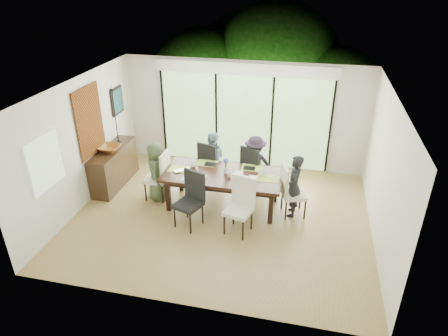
% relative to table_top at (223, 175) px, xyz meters
% --- Properties ---
extents(floor, '(6.00, 5.00, 0.01)m').
position_rel_table_top_xyz_m(floor, '(0.06, -0.41, -0.75)').
color(floor, brown).
rests_on(floor, ground).
extents(ceiling, '(6.00, 5.00, 0.01)m').
position_rel_table_top_xyz_m(ceiling, '(0.06, -0.41, 1.96)').
color(ceiling, white).
rests_on(ceiling, wall_back).
extents(wall_back, '(6.00, 0.02, 2.70)m').
position_rel_table_top_xyz_m(wall_back, '(0.06, 2.10, 0.60)').
color(wall_back, silver).
rests_on(wall_back, floor).
extents(wall_front, '(6.00, 0.02, 2.70)m').
position_rel_table_top_xyz_m(wall_front, '(0.06, -2.92, 0.60)').
color(wall_front, silver).
rests_on(wall_front, floor).
extents(wall_left, '(0.02, 5.00, 2.70)m').
position_rel_table_top_xyz_m(wall_left, '(-2.95, -0.41, 0.60)').
color(wall_left, silver).
rests_on(wall_left, floor).
extents(wall_right, '(0.02, 5.00, 2.70)m').
position_rel_table_top_xyz_m(wall_right, '(3.07, -0.41, 0.60)').
color(wall_right, silver).
rests_on(wall_right, floor).
extents(glass_doors, '(4.20, 0.02, 2.30)m').
position_rel_table_top_xyz_m(glass_doors, '(0.06, 2.06, 0.45)').
color(glass_doors, '#598C3F').
rests_on(glass_doors, wall_back).
extents(blinds_header, '(4.40, 0.06, 0.28)m').
position_rel_table_top_xyz_m(blinds_header, '(0.06, 2.05, 1.75)').
color(blinds_header, white).
rests_on(blinds_header, wall_back).
extents(mullion_a, '(0.05, 0.04, 2.30)m').
position_rel_table_top_xyz_m(mullion_a, '(-2.04, 2.05, 0.45)').
color(mullion_a, black).
rests_on(mullion_a, wall_back).
extents(mullion_b, '(0.05, 0.04, 2.30)m').
position_rel_table_top_xyz_m(mullion_b, '(-0.64, 2.05, 0.45)').
color(mullion_b, black).
rests_on(mullion_b, wall_back).
extents(mullion_c, '(0.05, 0.04, 2.30)m').
position_rel_table_top_xyz_m(mullion_c, '(0.76, 2.05, 0.45)').
color(mullion_c, black).
rests_on(mullion_c, wall_back).
extents(mullion_d, '(0.05, 0.04, 2.30)m').
position_rel_table_top_xyz_m(mullion_d, '(2.16, 2.05, 0.45)').
color(mullion_d, black).
rests_on(mullion_d, wall_back).
extents(side_window, '(0.02, 0.90, 1.00)m').
position_rel_table_top_xyz_m(side_window, '(-2.91, -1.61, 0.75)').
color(side_window, '#8CAD7F').
rests_on(side_window, wall_left).
extents(deck, '(6.00, 1.80, 0.10)m').
position_rel_table_top_xyz_m(deck, '(0.06, 2.99, -0.80)').
color(deck, brown).
rests_on(deck, ground).
extents(rail_top, '(6.00, 0.08, 0.06)m').
position_rel_table_top_xyz_m(rail_top, '(0.06, 3.79, -0.20)').
color(rail_top, '#4F2E22').
rests_on(rail_top, deck).
extents(foliage_left, '(3.20, 3.20, 3.20)m').
position_rel_table_top_xyz_m(foliage_left, '(-1.74, 4.79, 0.69)').
color(foliage_left, '#14380F').
rests_on(foliage_left, ground).
extents(foliage_mid, '(4.00, 4.00, 4.00)m').
position_rel_table_top_xyz_m(foliage_mid, '(0.46, 5.39, 1.05)').
color(foliage_mid, '#14380F').
rests_on(foliage_mid, ground).
extents(foliage_right, '(2.80, 2.80, 2.80)m').
position_rel_table_top_xyz_m(foliage_right, '(2.26, 4.59, 0.51)').
color(foliage_right, '#14380F').
rests_on(foliage_right, ground).
extents(foliage_far, '(3.60, 3.60, 3.60)m').
position_rel_table_top_xyz_m(foliage_far, '(-0.54, 6.09, 0.87)').
color(foliage_far, '#14380F').
rests_on(foliage_far, ground).
extents(table_top, '(2.49, 1.14, 0.06)m').
position_rel_table_top_xyz_m(table_top, '(0.00, 0.00, 0.00)').
color(table_top, black).
rests_on(table_top, floor).
extents(table_apron, '(2.28, 0.93, 0.10)m').
position_rel_table_top_xyz_m(table_apron, '(0.00, -0.00, -0.09)').
color(table_apron, black).
rests_on(table_apron, floor).
extents(table_leg_fl, '(0.09, 0.09, 0.72)m').
position_rel_table_top_xyz_m(table_leg_fl, '(-1.08, -0.43, -0.39)').
color(table_leg_fl, black).
rests_on(table_leg_fl, floor).
extents(table_leg_fr, '(0.09, 0.09, 0.72)m').
position_rel_table_top_xyz_m(table_leg_fr, '(1.08, -0.43, -0.39)').
color(table_leg_fr, black).
rests_on(table_leg_fr, floor).
extents(table_leg_bl, '(0.09, 0.09, 0.72)m').
position_rel_table_top_xyz_m(table_leg_bl, '(-1.08, 0.43, -0.39)').
color(table_leg_bl, black).
rests_on(table_leg_bl, floor).
extents(table_leg_br, '(0.09, 0.09, 0.72)m').
position_rel_table_top_xyz_m(table_leg_br, '(1.08, 0.43, -0.39)').
color(table_leg_br, black).
rests_on(table_leg_br, floor).
extents(chair_left_end, '(0.48, 0.48, 1.14)m').
position_rel_table_top_xyz_m(chair_left_end, '(-1.50, -0.00, -0.18)').
color(chair_left_end, white).
rests_on(chair_left_end, floor).
extents(chair_right_end, '(0.60, 0.60, 1.14)m').
position_rel_table_top_xyz_m(chair_right_end, '(1.50, -0.00, -0.18)').
color(chair_right_end, beige).
rests_on(chair_right_end, floor).
extents(chair_far_left, '(0.59, 0.59, 1.14)m').
position_rel_table_top_xyz_m(chair_far_left, '(-0.45, 0.85, -0.18)').
color(chair_far_left, black).
rests_on(chair_far_left, floor).
extents(chair_far_right, '(0.63, 0.63, 1.14)m').
position_rel_table_top_xyz_m(chair_far_right, '(0.55, 0.85, -0.18)').
color(chair_far_right, black).
rests_on(chair_far_right, floor).
extents(chair_near_left, '(0.62, 0.62, 1.14)m').
position_rel_table_top_xyz_m(chair_near_left, '(-0.50, -0.87, -0.18)').
color(chair_near_left, black).
rests_on(chair_near_left, floor).
extents(chair_near_right, '(0.58, 0.58, 1.14)m').
position_rel_table_top_xyz_m(chair_near_right, '(0.50, -0.87, -0.18)').
color(chair_near_right, white).
rests_on(chair_near_right, floor).
extents(person_left_end, '(0.52, 0.69, 1.34)m').
position_rel_table_top_xyz_m(person_left_end, '(-1.48, -0.00, -0.08)').
color(person_left_end, '#445538').
rests_on(person_left_end, floor).
extents(person_right_end, '(0.41, 0.63, 1.34)m').
position_rel_table_top_xyz_m(person_right_end, '(1.48, -0.00, -0.08)').
color(person_right_end, black).
rests_on(person_right_end, floor).
extents(person_far_left, '(0.68, 0.50, 1.34)m').
position_rel_table_top_xyz_m(person_far_left, '(-0.45, 0.83, -0.08)').
color(person_far_left, '#7A9FB1').
rests_on(person_far_left, floor).
extents(person_far_right, '(0.70, 0.53, 1.34)m').
position_rel_table_top_xyz_m(person_far_right, '(0.55, 0.83, -0.08)').
color(person_far_right, '#271F2F').
rests_on(person_far_right, floor).
extents(placemat_left, '(0.46, 0.33, 0.01)m').
position_rel_table_top_xyz_m(placemat_left, '(-0.95, -0.00, 0.03)').
color(placemat_left, '#9EB741').
rests_on(placemat_left, table_top).
extents(placemat_right, '(0.46, 0.33, 0.01)m').
position_rel_table_top_xyz_m(placemat_right, '(0.95, -0.00, 0.03)').
color(placemat_right, '#85A73B').
rests_on(placemat_right, table_top).
extents(placemat_far_l, '(0.46, 0.33, 0.01)m').
position_rel_table_top_xyz_m(placemat_far_l, '(-0.45, 0.40, 0.03)').
color(placemat_far_l, '#80B942').
rests_on(placemat_far_l, table_top).
extents(placemat_far_r, '(0.46, 0.33, 0.01)m').
position_rel_table_top_xyz_m(placemat_far_r, '(0.55, 0.40, 0.03)').
color(placemat_far_r, '#86B340').
rests_on(placemat_far_r, table_top).
extents(placemat_paper, '(0.46, 0.33, 0.01)m').
position_rel_table_top_xyz_m(placemat_paper, '(-0.55, -0.30, 0.03)').
color(placemat_paper, white).
rests_on(placemat_paper, table_top).
extents(tablet_far_l, '(0.27, 0.19, 0.01)m').
position_rel_table_top_xyz_m(tablet_far_l, '(-0.35, 0.35, 0.04)').
color(tablet_far_l, black).
rests_on(tablet_far_l, table_top).
extents(tablet_far_r, '(0.25, 0.18, 0.01)m').
position_rel_table_top_xyz_m(tablet_far_r, '(0.50, 0.35, 0.04)').
color(tablet_far_r, black).
rests_on(tablet_far_r, table_top).
extents(papers, '(0.31, 0.23, 0.00)m').
position_rel_table_top_xyz_m(papers, '(0.70, -0.05, 0.03)').
color(papers, white).
rests_on(papers, table_top).
extents(platter_base, '(0.27, 0.27, 0.02)m').
position_rel_table_top_xyz_m(platter_base, '(-0.55, -0.30, 0.05)').
color(platter_base, white).
rests_on(platter_base, table_top).
extents(platter_snacks, '(0.21, 0.21, 0.01)m').
position_rel_table_top_xyz_m(platter_snacks, '(-0.55, -0.30, 0.07)').
color(platter_snacks, '#D15D18').
rests_on(platter_snacks, table_top).
extents(vase, '(0.08, 0.08, 0.12)m').
position_rel_table_top_xyz_m(vase, '(0.05, 0.05, 0.09)').
color(vase, silver).
rests_on(vase, table_top).
extents(hyacinth_stems, '(0.04, 0.04, 0.17)m').
position_rel_table_top_xyz_m(hyacinth_stems, '(0.05, 0.05, 0.22)').
color(hyacinth_stems, '#337226').
rests_on(hyacinth_stems, table_top).
extents(hyacinth_blooms, '(0.11, 0.11, 0.11)m').
position_rel_table_top_xyz_m(hyacinth_blooms, '(0.05, 0.05, 0.32)').
color(hyacinth_blooms, '#5154CC').
rests_on(hyacinth_blooms, table_top).
extents(laptop, '(0.40, 0.39, 0.03)m').
position_rel_table_top_xyz_m(laptop, '(-0.85, -0.10, 0.04)').
color(laptop, silver).
rests_on(laptop, table_top).
extents(cup_a, '(0.18, 0.18, 0.10)m').
position_rel_table_top_xyz_m(cup_a, '(-0.70, 0.15, 0.08)').
color(cup_a, white).
rests_on(cup_a, table_top).
extents(cup_b, '(0.12, 0.12, 0.10)m').
position_rel_table_top_xyz_m(cup_b, '(0.15, -0.10, 0.08)').
color(cup_b, white).
rests_on(cup_b, table_top).
extents(cup_c, '(0.15, 0.15, 0.10)m').
position_rel_table_top_xyz_m(cup_c, '(0.80, 0.10, 0.08)').
color(cup_c, white).
rests_on(cup_c, table_top).
extents(book, '(0.22, 0.26, 0.02)m').
position_rel_table_top_xyz_m(book, '(0.25, 0.05, 0.04)').
color(book, white).
rests_on(book, table_top).
extents(sideboard, '(0.46, 1.62, 0.91)m').
position_rel_table_top_xyz_m(sideboard, '(-2.70, 0.38, -0.29)').
color(sideboard, black).
rests_on(sideboard, floor).
extents(bowl, '(0.48, 0.48, 0.12)m').
position_rel_table_top_xyz_m(bowl, '(-2.70, 0.28, 0.22)').
color(bowl, brown).
rests_on(bowl, sideboard).
extents(candlestick_base, '(0.10, 0.10, 0.04)m').
position_rel_table_top_xyz_m(candlestick_base, '(-2.70, 0.73, 0.19)').
color(candlestick_base, black).
rests_on(candlestick_base, sideboard).
extents(candlestick_shaft, '(0.02, 0.02, 1.27)m').
position_rel_table_top_xyz_m(candlestick_shaft, '(-2.70, 0.73, 0.83)').
color(candlestick_shaft, black).
rests_on(candlestick_shaft, sideboard).
extents(candlestick_pan, '(0.10, 0.10, 0.03)m').
position_rel_table_top_xyz_m(candlestick_pan, '(-2.70, 0.73, 1.45)').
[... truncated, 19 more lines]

